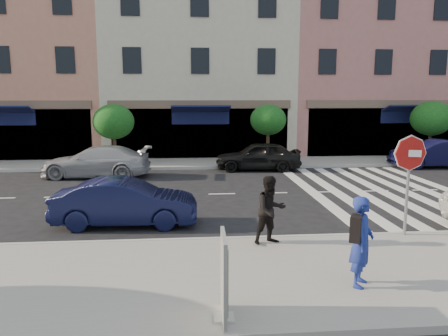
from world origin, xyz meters
TOP-DOWN VIEW (x-y plane):
  - ground at (0.00, 0.00)m, footprint 120.00×120.00m
  - sidewalk_near at (0.00, -3.75)m, footprint 60.00×4.50m
  - sidewalk_far at (0.00, 11.00)m, footprint 60.00×3.00m
  - building_west_mid at (-11.00, 17.00)m, footprint 10.00×9.00m
  - building_centre at (-0.50, 17.00)m, footprint 11.00×9.00m
  - building_east_mid at (11.50, 17.00)m, footprint 13.00×9.00m
  - street_tree_wb at (-5.00, 10.80)m, footprint 2.10×2.10m
  - street_tree_c at (3.00, 10.80)m, footprint 1.90×1.90m
  - street_tree_ea at (12.00, 10.80)m, footprint 2.20×2.20m
  - stop_sign at (4.24, -1.67)m, footprint 0.88×0.27m
  - photographer at (1.93, -4.45)m, footprint 0.67×0.75m
  - walker at (0.68, -2.00)m, footprint 0.97×0.87m
  - poster_board at (-0.74, -5.50)m, footprint 0.33×0.92m
  - car_near_mid at (-3.05, 0.30)m, footprint 4.09×1.55m
  - car_far_left at (-5.38, 7.89)m, footprint 4.99×2.40m
  - car_far_mid at (2.21, 9.07)m, footprint 4.28×2.04m
  - car_far_right at (11.30, 9.10)m, footprint 4.33×1.54m

SIDE VIEW (x-z plane):
  - ground at x=0.00m, z-range 0.00..0.00m
  - sidewalk_near at x=0.00m, z-range 0.00..0.15m
  - sidewalk_far at x=0.00m, z-range 0.00..0.15m
  - car_near_mid at x=-3.05m, z-range 0.00..1.33m
  - car_far_left at x=-5.38m, z-range 0.00..1.40m
  - car_far_mid at x=2.21m, z-range 0.00..1.41m
  - car_far_right at x=11.30m, z-range 0.00..1.42m
  - poster_board at x=-0.74m, z-range 0.13..1.54m
  - walker at x=0.68m, z-range 0.15..1.80m
  - photographer at x=1.93m, z-range 0.15..1.86m
  - stop_sign at x=4.24m, z-range 0.73..3.30m
  - street_tree_wb at x=-5.00m, z-range 0.78..3.84m
  - street_tree_c at x=3.00m, z-range 0.84..3.87m
  - street_tree_ea at x=12.00m, z-range 0.80..3.99m
  - building_centre at x=-0.50m, z-range 0.00..11.00m
  - building_east_mid at x=11.50m, z-range 0.00..13.00m
  - building_west_mid at x=-11.00m, z-range 0.00..14.00m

